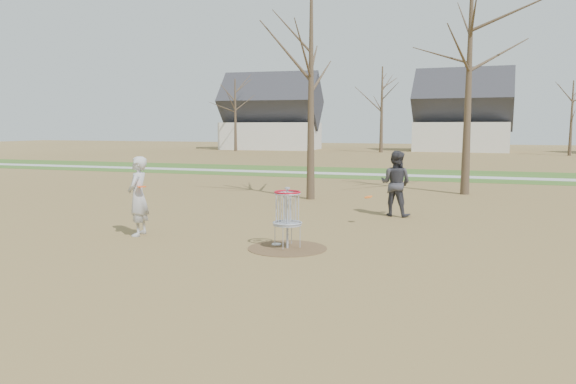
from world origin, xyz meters
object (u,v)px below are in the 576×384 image
object	(u,v)px
player_standing	(138,196)
player_throwing	(396,184)
disc_golf_basket	(287,208)
disc_grounded	(276,244)

from	to	relation	value
player_standing	player_throwing	distance (m)	7.73
disc_golf_basket	player_throwing	bearing A→B (deg)	73.46
player_throwing	disc_golf_basket	size ratio (longest dim) A/B	1.49
player_standing	player_throwing	world-z (taller)	player_throwing
player_standing	disc_grounded	size ratio (longest dim) A/B	9.09
player_throwing	disc_grounded	xyz separation A→B (m)	(-1.99, -5.21, -0.98)
disc_golf_basket	player_standing	bearing A→B (deg)	176.94
player_standing	disc_grounded	bearing A→B (deg)	78.43
player_standing	disc_grounded	xyz separation A→B (m)	(3.68, 0.05, -0.98)
disc_grounded	player_throwing	bearing A→B (deg)	69.09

